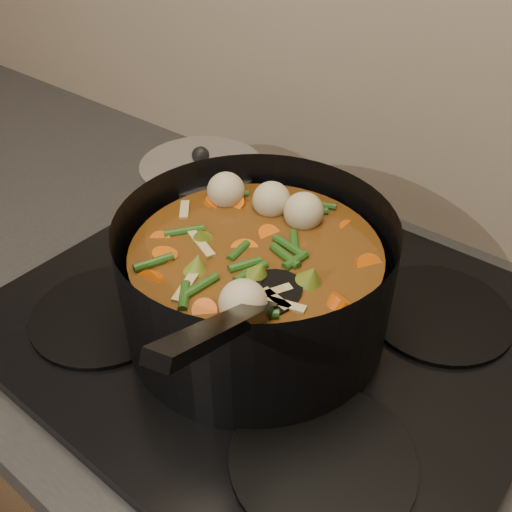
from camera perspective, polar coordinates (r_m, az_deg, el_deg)
The scene contains 4 objects.
counter at distance 1.09m, azimuth 1.12°, elevation -24.18°, with size 2.64×0.64×0.91m.
stovetop at distance 0.72m, azimuth 1.57°, elevation -6.41°, with size 0.62×0.54×0.03m.
stockpot at distance 0.65m, azimuth 0.00°, elevation -2.53°, with size 0.32×0.40×0.23m.
saucepan at distance 0.82m, azimuth -5.28°, elevation 5.77°, with size 0.17×0.17×0.14m.
Camera 1 is at (0.30, 1.52, 1.42)m, focal length 40.00 mm.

